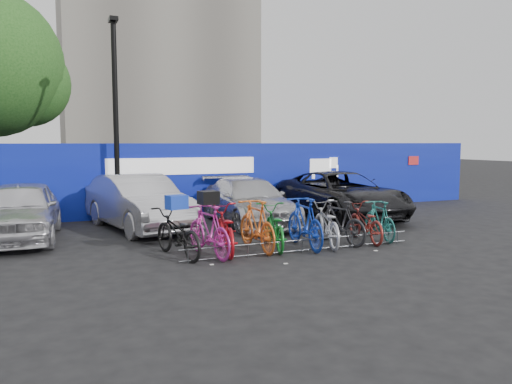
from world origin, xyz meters
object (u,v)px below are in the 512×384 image
bike_rack (302,245)px  bike_9 (379,220)px  lamppost (116,114)px  car_0 (20,211)px  car_1 (138,202)px  bike_4 (274,227)px  bike_6 (326,224)px  bike_1 (209,231)px  bike_2 (225,229)px  bike_5 (305,223)px  car_2 (249,201)px  bike_0 (177,233)px  bike_8 (365,222)px  bike_7 (339,222)px  car_3 (341,195)px  bike_3 (257,225)px

bike_rack → bike_9: 2.53m
lamppost → car_0: 4.19m
car_1 → bike_4: car_1 is taller
bike_4 → car_1: bearing=-43.2°
bike_6 → lamppost: bearing=-39.0°
bike_rack → bike_1: bike_1 is taller
bike_2 → bike_5: 1.89m
car_2 → bike_6: size_ratio=2.38×
lamppost → car_0: lamppost is taller
bike_0 → bike_9: bearing=166.3°
bike_5 → bike_8: bike_5 is taller
bike_0 → bike_7: 3.94m
bike_rack → car_3: (3.53, 4.04, 0.58)m
car_2 → bike_7: size_ratio=2.65×
lamppost → bike_9: 8.34m
car_2 → bike_8: 3.95m
bike_2 → car_2: bearing=-109.6°
car_1 → bike_4: bearing=-69.3°
bike_0 → bike_1: (0.63, -0.22, 0.05)m
bike_5 → bike_9: bike_5 is taller
bike_6 → bike_7: (0.39, 0.03, 0.01)m
car_1 → bike_5: 5.04m
car_0 → bike_7: car_0 is taller
car_3 → bike_5: 4.89m
bike_4 → bike_1: bearing=20.7°
bike_2 → bike_6: bike_2 is taller
car_2 → bike_3: (-1.23, -3.53, -0.10)m
car_0 → bike_5: car_0 is taller
bike_rack → bike_9: bearing=12.2°
bike_rack → car_1: (-2.86, 4.34, 0.60)m
bike_4 → bike_5: size_ratio=0.97×
bike_2 → bike_4: bearing=-170.3°
bike_9 → bike_6: bearing=12.4°
car_0 → bike_4: 6.36m
bike_7 → car_2: bearing=-86.6°
bike_0 → lamppost: bearing=-97.0°
bike_rack → bike_8: 2.06m
car_3 → bike_8: size_ratio=2.96×
bike_6 → car_3: bearing=-112.0°
bike_5 → bike_8: (1.72, 0.09, -0.12)m
car_1 → car_3: car_1 is taller
car_1 → car_2: size_ratio=0.99×
car_3 → bike_3: (-4.40, -3.49, -0.16)m
bike_2 → bike_1: bearing=35.6°
bike_9 → bike_2: bearing=9.0°
bike_1 → bike_3: bike_3 is taller
bike_8 → bike_0: bearing=7.5°
bike_2 → car_3: bearing=-136.4°
car_2 → car_3: size_ratio=0.87×
bike_rack → bike_7: 1.41m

